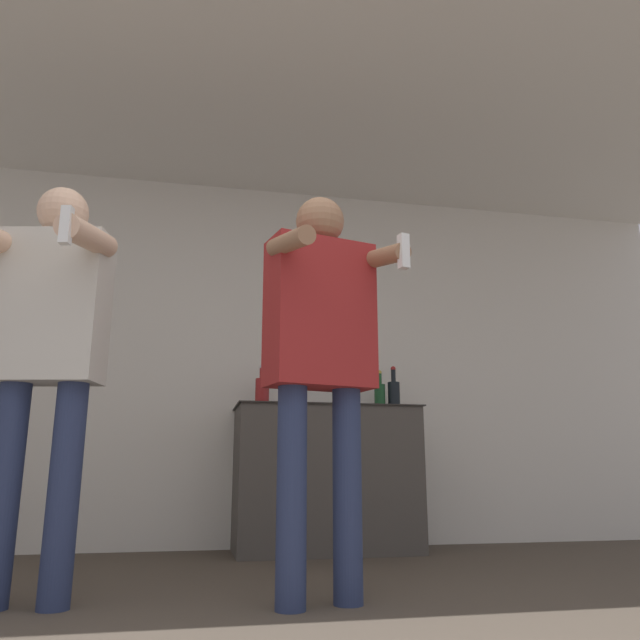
% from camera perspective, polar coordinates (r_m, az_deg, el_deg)
% --- Properties ---
extents(wall_back, '(7.00, 0.06, 2.55)m').
position_cam_1_polar(wall_back, '(4.43, -9.30, -3.36)').
color(wall_back, silver).
rests_on(wall_back, ground_plane).
extents(ceiling_slab, '(7.00, 3.31, 0.05)m').
position_cam_1_polar(ceiling_slab, '(3.60, -7.36, 21.76)').
color(ceiling_slab, silver).
rests_on(ceiling_slab, wall_back).
extents(counter, '(1.18, 0.59, 0.91)m').
position_cam_1_polar(counter, '(4.13, 0.51, -14.25)').
color(counter, '#47423D').
rests_on(counter, ground_plane).
extents(bottle_green_wine, '(0.07, 0.07, 0.27)m').
position_cam_1_polar(bottle_green_wine, '(4.31, 5.48, -6.78)').
color(bottle_green_wine, '#194723').
rests_on(bottle_green_wine, counter).
extents(bottle_dark_rum, '(0.09, 0.09, 0.28)m').
position_cam_1_polar(bottle_dark_rum, '(4.15, -5.30, -6.40)').
color(bottle_dark_rum, maroon).
rests_on(bottle_dark_rum, counter).
extents(bottle_clear_vodka, '(0.08, 0.08, 0.30)m').
position_cam_1_polar(bottle_clear_vodka, '(4.34, 6.77, -6.70)').
color(bottle_clear_vodka, black).
rests_on(bottle_clear_vodka, counter).
extents(person_woman_foreground, '(0.56, 0.53, 1.65)m').
position_cam_1_polar(person_woman_foreground, '(2.56, 0.08, -2.18)').
color(person_woman_foreground, navy).
rests_on(person_woman_foreground, ground_plane).
extents(person_man_side, '(0.57, 0.60, 1.68)m').
position_cam_1_polar(person_man_side, '(2.74, -23.58, -1.41)').
color(person_man_side, navy).
rests_on(person_man_side, ground_plane).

